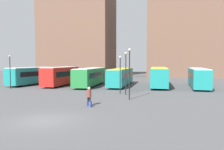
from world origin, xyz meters
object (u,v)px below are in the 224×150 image
Objects in this scene: lamp_post_2 at (120,71)px; lamp_post_3 at (10,69)px; bus_0 at (32,75)px; bus_5 at (198,77)px; suitcase at (90,104)px; bus_2 at (91,76)px; traveler at (89,95)px; lamp_post_1 at (129,69)px; bus_4 at (159,76)px; bus_3 at (121,76)px; lamp_post_0 at (126,69)px; bus_1 at (61,75)px.

lamp_post_3 is at bearing 173.47° from lamp_post_2.
bus_5 is (28.49, 1.31, -0.04)m from bus_0.
lamp_post_3 is at bearing 55.91° from suitcase.
suitcase is at bearing -128.70° from bus_0.
bus_2 is 2.37× the size of lamp_post_3.
bus_5 reaches higher than traveler.
bus_2 is at bearing -80.99° from bus_0.
lamp_post_1 reaches higher than lamp_post_3.
bus_4 is at bearing -85.16° from bus_2.
bus_3 is at bearing -77.83° from bus_2.
bus_4 is 15.47× the size of suitcase.
bus_2 is at bearing 16.45° from suitcase.
lamp_post_0 is (2.12, -10.23, 1.52)m from bus_3.
lamp_post_1 is at bearing -68.77° from lamp_post_2.
bus_0 is at bearing 91.09° from lamp_post_3.
traveler is 0.32× the size of lamp_post_1.
lamp_post_3 is (-18.83, 6.25, -0.20)m from lamp_post_1.
lamp_post_2 reaches higher than bus_3.
suitcase is at bearing -123.56° from lamp_post_1.
bus_1 is 5.20m from bus_2.
bus_1 is 1.95× the size of lamp_post_3.
lamp_post_3 is (0.12, -6.14, 1.34)m from bus_0.
suitcase is 6.21m from lamp_post_1.
lamp_post_1 is 19.84m from lamp_post_3.
traveler is at bearing 149.17° from bus_5.
bus_0 is 20.26m from lamp_post_0.
suitcase is at bearing -151.06° from traveler.
bus_1 is 8.19m from lamp_post_3.
bus_5 is 16.57× the size of suitcase.
traveler is (4.73, -16.66, -0.62)m from bus_2.
bus_5 is (12.50, 0.04, 0.05)m from bus_3.
bus_1 is (5.79, -0.37, 0.05)m from bus_0.
bus_1 is 0.82× the size of bus_5.
lamp_post_1 reaches higher than bus_3.
bus_1 is 5.71× the size of traveler.
bus_3 is 16.67× the size of suitcase.
bus_0 is at bearing 153.66° from lamp_post_0.
bus_1 is at bearing 145.11° from lamp_post_0.
lamp_post_0 is at bearing -17.70° from traveler.
lamp_post_3 reaches higher than bus_3.
bus_2 is 2.50× the size of lamp_post_2.
lamp_post_3 is (-22.18, -7.27, 1.32)m from bus_4.
bus_0 is 5.80m from bus_1.
traveler is at bearing -145.92° from bus_1.
lamp_post_3 is at bearing 109.63° from bus_5.
lamp_post_1 reaches higher than bus_5.
traveler is at bearing 28.94° from suitcase.
lamp_post_2 is at bearing 111.23° from lamp_post_1.
lamp_post_3 is at bearing 161.63° from lamp_post_1.
bus_5 is at bearing -34.33° from suitcase.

